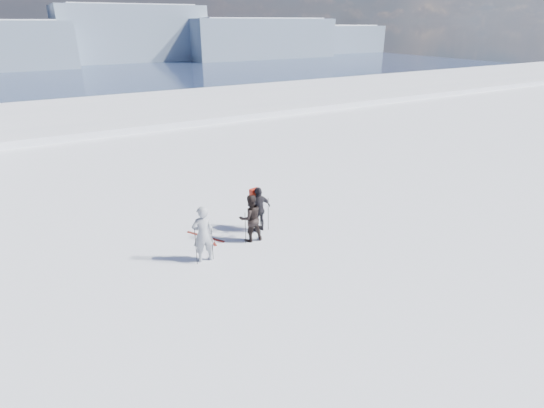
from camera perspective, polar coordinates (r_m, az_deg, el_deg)
The scene contains 8 objects.
lake_basin at distance 42.07m, azimuth -16.95°, elevation 2.96°, with size 820.00×820.00×71.62m.
far_mountain_range at distance 465.37m, azimuth -26.98°, elevation 19.23°, with size 770.00×110.00×53.00m.
skier_grey at distance 14.18m, azimuth -9.27°, elevation -4.02°, with size 0.72×0.48×1.99m, color #9397A1.
skier_dark at distance 15.36m, azimuth -2.91°, elevation -1.90°, with size 0.87×0.68×1.79m, color black.
skier_pack at distance 16.06m, azimuth -1.76°, elevation -0.72°, with size 1.04×0.43×1.78m, color black.
backpack at distance 15.81m, azimuth -2.37°, elevation 3.46°, with size 0.38×0.21×0.57m, color red.
ski_poles at distance 15.22m, azimuth -4.16°, elevation -3.23°, with size 3.33×1.05×1.37m.
skis_loose at distance 16.16m, azimuth -8.70°, elevation -4.30°, with size 0.96×1.70×0.03m.
Camera 1 is at (-8.30, -8.81, 7.44)m, focal length 28.00 mm.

